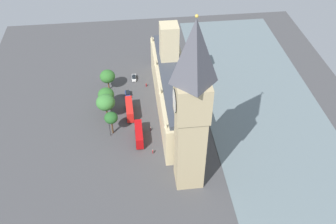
{
  "coord_description": "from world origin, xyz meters",
  "views": [
    {
      "loc": [
        12.36,
        109.4,
        93.49
      ],
      "look_at": [
        1.0,
        12.08,
        8.6
      ],
      "focal_mm": 40.74,
      "sensor_mm": 36.0,
      "label": 1
    }
  ],
  "objects_px": {
    "car_white_far_end": "(134,78)",
    "street_lamp_slot_12": "(110,107)",
    "clock_tower": "(192,109)",
    "pedestrian_near_tower": "(146,85)",
    "parliament_building": "(172,88)",
    "car_blue_corner": "(128,94)",
    "plane_tree_midblock": "(108,76)",
    "plane_tree_under_trees": "(106,102)",
    "pedestrian_by_river_gate": "(151,129)",
    "double_decker_bus_leading": "(129,109)",
    "pedestrian_trailing": "(153,152)",
    "double_decker_bus_kerbside": "(139,134)",
    "plane_tree_slot_10": "(111,118)",
    "street_lamp_slot_11": "(110,126)",
    "plane_tree_opposite_hall": "(106,95)"
  },
  "relations": [
    {
      "from": "parliament_building",
      "to": "clock_tower",
      "type": "relative_size",
      "value": 1.02
    },
    {
      "from": "street_lamp_slot_12",
      "to": "pedestrian_by_river_gate",
      "type": "bearing_deg",
      "value": 147.25
    },
    {
      "from": "plane_tree_midblock",
      "to": "street_lamp_slot_12",
      "type": "xyz_separation_m",
      "value": [
        -0.91,
        17.01,
        -1.51
      ]
    },
    {
      "from": "car_blue_corner",
      "to": "plane_tree_opposite_hall",
      "type": "distance_m",
      "value": 11.9
    },
    {
      "from": "parliament_building",
      "to": "pedestrian_near_tower",
      "type": "distance_m",
      "value": 17.89
    },
    {
      "from": "car_white_far_end",
      "to": "street_lamp_slot_11",
      "type": "height_order",
      "value": "street_lamp_slot_11"
    },
    {
      "from": "double_decker_bus_leading",
      "to": "plane_tree_slot_10",
      "type": "distance_m",
      "value": 11.85
    },
    {
      "from": "double_decker_bus_kerbside",
      "to": "pedestrian_by_river_gate",
      "type": "distance_m",
      "value": 6.33
    },
    {
      "from": "clock_tower",
      "to": "pedestrian_near_tower",
      "type": "relative_size",
      "value": 34.01
    },
    {
      "from": "plane_tree_midblock",
      "to": "plane_tree_under_trees",
      "type": "relative_size",
      "value": 0.85
    },
    {
      "from": "parliament_building",
      "to": "car_blue_corner",
      "type": "bearing_deg",
      "value": -26.49
    },
    {
      "from": "pedestrian_by_river_gate",
      "to": "plane_tree_under_trees",
      "type": "bearing_deg",
      "value": 21.0
    },
    {
      "from": "parliament_building",
      "to": "double_decker_bus_leading",
      "type": "xyz_separation_m",
      "value": [
        16.1,
        3.2,
        -5.94
      ]
    },
    {
      "from": "double_decker_bus_leading",
      "to": "pedestrian_near_tower",
      "type": "bearing_deg",
      "value": 64.84
    },
    {
      "from": "car_blue_corner",
      "to": "double_decker_bus_kerbside",
      "type": "height_order",
      "value": "double_decker_bus_kerbside"
    },
    {
      "from": "clock_tower",
      "to": "street_lamp_slot_11",
      "type": "height_order",
      "value": "clock_tower"
    },
    {
      "from": "street_lamp_slot_12",
      "to": "plane_tree_midblock",
      "type": "bearing_deg",
      "value": -86.95
    },
    {
      "from": "pedestrian_by_river_gate",
      "to": "plane_tree_midblock",
      "type": "relative_size",
      "value": 0.17
    },
    {
      "from": "pedestrian_by_river_gate",
      "to": "pedestrian_near_tower",
      "type": "relative_size",
      "value": 0.92
    },
    {
      "from": "pedestrian_trailing",
      "to": "pedestrian_by_river_gate",
      "type": "xyz_separation_m",
      "value": [
        -0.18,
        -11.07,
        -0.03
      ]
    },
    {
      "from": "parliament_building",
      "to": "car_blue_corner",
      "type": "xyz_separation_m",
      "value": [
        16.45,
        -8.2,
        -7.69
      ]
    },
    {
      "from": "pedestrian_trailing",
      "to": "plane_tree_slot_10",
      "type": "height_order",
      "value": "plane_tree_slot_10"
    },
    {
      "from": "street_lamp_slot_12",
      "to": "plane_tree_under_trees",
      "type": "bearing_deg",
      "value": 22.87
    },
    {
      "from": "double_decker_bus_leading",
      "to": "plane_tree_midblock",
      "type": "distance_m",
      "value": 18.62
    },
    {
      "from": "plane_tree_under_trees",
      "to": "clock_tower",
      "type": "bearing_deg",
      "value": 128.49
    },
    {
      "from": "street_lamp_slot_11",
      "to": "street_lamp_slot_12",
      "type": "height_order",
      "value": "street_lamp_slot_12"
    },
    {
      "from": "plane_tree_slot_10",
      "to": "parliament_building",
      "type": "bearing_deg",
      "value": -151.41
    },
    {
      "from": "double_decker_bus_leading",
      "to": "plane_tree_under_trees",
      "type": "xyz_separation_m",
      "value": [
        8.22,
        1.05,
        4.89
      ]
    },
    {
      "from": "parliament_building",
      "to": "clock_tower",
      "type": "height_order",
      "value": "clock_tower"
    },
    {
      "from": "double_decker_bus_leading",
      "to": "street_lamp_slot_12",
      "type": "relative_size",
      "value": 1.53
    },
    {
      "from": "car_white_far_end",
      "to": "pedestrian_near_tower",
      "type": "xyz_separation_m",
      "value": [
        -4.72,
        5.44,
        -0.15
      ]
    },
    {
      "from": "pedestrian_trailing",
      "to": "car_blue_corner",
      "type": "bearing_deg",
      "value": -117.91
    },
    {
      "from": "plane_tree_slot_10",
      "to": "street_lamp_slot_12",
      "type": "height_order",
      "value": "plane_tree_slot_10"
    },
    {
      "from": "plane_tree_opposite_hall",
      "to": "plane_tree_slot_10",
      "type": "relative_size",
      "value": 1.02
    },
    {
      "from": "car_blue_corner",
      "to": "parliament_building",
      "type": "bearing_deg",
      "value": 150.45
    },
    {
      "from": "car_blue_corner",
      "to": "street_lamp_slot_12",
      "type": "height_order",
      "value": "street_lamp_slot_12"
    },
    {
      "from": "plane_tree_opposite_hall",
      "to": "plane_tree_under_trees",
      "type": "xyz_separation_m",
      "value": [
        0.04,
        5.54,
        0.91
      ]
    },
    {
      "from": "pedestrian_near_tower",
      "to": "plane_tree_midblock",
      "type": "relative_size",
      "value": 0.18
    },
    {
      "from": "plane_tree_midblock",
      "to": "plane_tree_under_trees",
      "type": "bearing_deg",
      "value": 88.34
    },
    {
      "from": "plane_tree_midblock",
      "to": "street_lamp_slot_11",
      "type": "bearing_deg",
      "value": 91.23
    },
    {
      "from": "parliament_building",
      "to": "double_decker_bus_leading",
      "type": "distance_m",
      "value": 17.46
    },
    {
      "from": "parliament_building",
      "to": "pedestrian_trailing",
      "type": "height_order",
      "value": "parliament_building"
    },
    {
      "from": "plane_tree_under_trees",
      "to": "street_lamp_slot_11",
      "type": "bearing_deg",
      "value": 96.68
    },
    {
      "from": "car_blue_corner",
      "to": "pedestrian_near_tower",
      "type": "height_order",
      "value": "car_blue_corner"
    },
    {
      "from": "plane_tree_midblock",
      "to": "street_lamp_slot_11",
      "type": "xyz_separation_m",
      "value": [
        -0.58,
        26.89,
        -1.96
      ]
    },
    {
      "from": "plane_tree_under_trees",
      "to": "car_white_far_end",
      "type": "bearing_deg",
      "value": -115.02
    },
    {
      "from": "parliament_building",
      "to": "car_white_far_end",
      "type": "bearing_deg",
      "value": -54.48
    },
    {
      "from": "parliament_building",
      "to": "double_decker_bus_kerbside",
      "type": "distance_m",
      "value": 22.25
    },
    {
      "from": "car_white_far_end",
      "to": "street_lamp_slot_12",
      "type": "height_order",
      "value": "street_lamp_slot_12"
    },
    {
      "from": "parliament_building",
      "to": "plane_tree_opposite_hall",
      "type": "bearing_deg",
      "value": -3.04
    }
  ]
}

